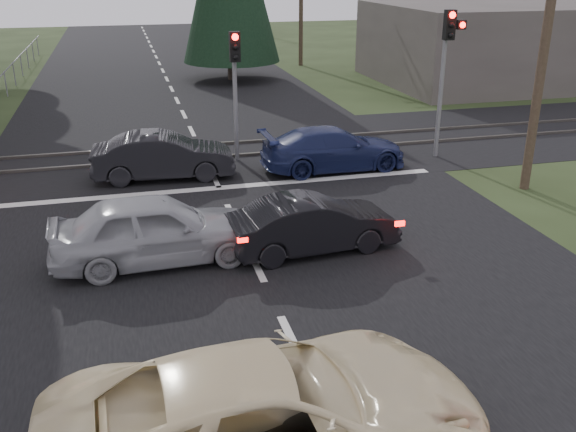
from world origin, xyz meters
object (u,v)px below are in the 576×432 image
object	(u,v)px
utility_pole_near	(549,17)
dark_hatchback	(313,224)
traffic_signal_right	(447,56)
silver_car	(155,229)
dark_car_far	(163,156)
blue_sedan	(333,149)
traffic_signal_center	(235,75)
cream_coupe	(269,416)

from	to	relation	value
utility_pole_near	dark_hatchback	size ratio (longest dim) A/B	2.36
traffic_signal_right	silver_car	bearing A→B (deg)	-149.14
dark_hatchback	dark_car_far	xyz separation A→B (m)	(-2.83, 6.05, 0.06)
blue_sedan	dark_car_far	xyz separation A→B (m)	(-5.18, 0.40, 0.03)
traffic_signal_right	traffic_signal_center	world-z (taller)	traffic_signal_right
silver_car	cream_coupe	bearing A→B (deg)	-173.49
cream_coupe	silver_car	world-z (taller)	cream_coupe
traffic_signal_center	cream_coupe	xyz separation A→B (m)	(-2.03, -13.45, -2.02)
blue_sedan	dark_car_far	distance (m)	5.20
blue_sedan	cream_coupe	bearing A→B (deg)	156.22
traffic_signal_center	blue_sedan	world-z (taller)	traffic_signal_center
silver_car	dark_car_far	world-z (taller)	silver_car
traffic_signal_right	utility_pole_near	world-z (taller)	utility_pole_near
cream_coupe	blue_sedan	size ratio (longest dim) A/B	1.25
cream_coupe	dark_hatchback	distance (m)	6.69
dark_hatchback	silver_car	xyz separation A→B (m)	(-3.42, 0.29, 0.13)
dark_hatchback	utility_pole_near	bearing A→B (deg)	-75.68
cream_coupe	blue_sedan	xyz separation A→B (m)	(4.78, 11.89, -0.13)
dark_car_far	utility_pole_near	bearing A→B (deg)	-105.84
utility_pole_near	dark_car_far	bearing A→B (deg)	160.51
blue_sedan	dark_hatchback	bearing A→B (deg)	155.54
traffic_signal_right	dark_hatchback	distance (m)	9.01
traffic_signal_right	cream_coupe	size ratio (longest dim) A/B	0.83
dark_hatchback	traffic_signal_right	bearing A→B (deg)	-50.98
cream_coupe	dark_hatchback	bearing A→B (deg)	-23.76
traffic_signal_center	silver_car	size ratio (longest dim) A/B	0.93
utility_pole_near	dark_car_far	xyz separation A→B (m)	(-9.94, 3.52, -4.04)
traffic_signal_center	silver_car	xyz separation A→B (m)	(-3.03, -6.92, -2.05)
traffic_signal_right	utility_pole_near	xyz separation A→B (m)	(0.95, -3.47, 1.41)
utility_pole_near	dark_hatchback	bearing A→B (deg)	-160.38
silver_car	utility_pole_near	bearing A→B (deg)	-80.12
blue_sedan	dark_car_far	bearing A→B (deg)	83.73
cream_coupe	dark_car_far	world-z (taller)	cream_coupe
utility_pole_near	silver_car	xyz separation A→B (m)	(-10.53, -2.25, -3.97)
utility_pole_near	cream_coupe	bearing A→B (deg)	-137.38
traffic_signal_right	dark_car_far	distance (m)	9.36
traffic_signal_right	dark_car_far	xyz separation A→B (m)	(-8.98, 0.04, -2.63)
traffic_signal_right	dark_hatchback	bearing A→B (deg)	-135.68
dark_car_far	traffic_signal_center	bearing A→B (deg)	-60.89
silver_car	traffic_signal_right	bearing A→B (deg)	-61.31
dark_hatchback	dark_car_far	world-z (taller)	dark_car_far
utility_pole_near	blue_sedan	distance (m)	6.99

